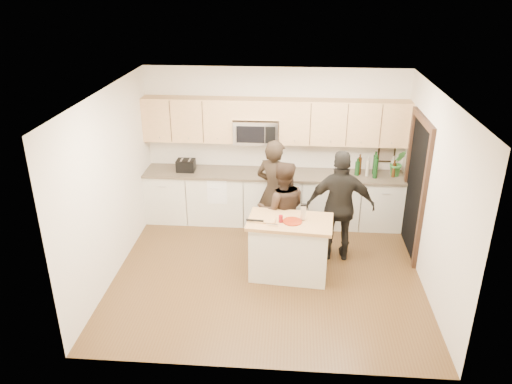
# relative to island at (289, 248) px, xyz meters

# --- Properties ---
(floor) EXTENTS (4.50, 4.50, 0.00)m
(floor) POSITION_rel_island_xyz_m (-0.32, 0.02, -0.45)
(floor) COLOR #52381C
(floor) RESTS_ON ground
(room_shell) EXTENTS (4.52, 4.02, 2.71)m
(room_shell) POSITION_rel_island_xyz_m (-0.32, 0.02, 1.28)
(room_shell) COLOR beige
(room_shell) RESTS_ON ground
(back_cabinetry) EXTENTS (4.50, 0.66, 0.94)m
(back_cabinetry) POSITION_rel_island_xyz_m (-0.32, 1.71, 0.02)
(back_cabinetry) COLOR beige
(back_cabinetry) RESTS_ON ground
(upper_cabinetry) EXTENTS (4.50, 0.33, 0.75)m
(upper_cabinetry) POSITION_rel_island_xyz_m (-0.28, 1.86, 1.39)
(upper_cabinetry) COLOR tan
(upper_cabinetry) RESTS_ON ground
(microwave) EXTENTS (0.76, 0.41, 0.40)m
(microwave) POSITION_rel_island_xyz_m (-0.63, 1.82, 1.20)
(microwave) COLOR silver
(microwave) RESTS_ON ground
(doorway) EXTENTS (0.06, 1.25, 2.20)m
(doorway) POSITION_rel_island_xyz_m (1.91, 0.92, 0.70)
(doorway) COLOR black
(doorway) RESTS_ON ground
(framed_picture) EXTENTS (0.30, 0.03, 0.38)m
(framed_picture) POSITION_rel_island_xyz_m (1.63, 2.01, 0.83)
(framed_picture) COLOR black
(framed_picture) RESTS_ON ground
(dish_towel) EXTENTS (0.34, 0.60, 0.48)m
(dish_towel) POSITION_rel_island_xyz_m (-1.27, 1.52, 0.35)
(dish_towel) COLOR white
(dish_towel) RESTS_ON ground
(island) EXTENTS (1.26, 0.80, 0.90)m
(island) POSITION_rel_island_xyz_m (0.00, 0.00, 0.00)
(island) COLOR beige
(island) RESTS_ON ground
(red_plate) EXTENTS (0.28, 0.28, 0.02)m
(red_plate) POSITION_rel_island_xyz_m (0.03, -0.05, 0.45)
(red_plate) COLOR maroon
(red_plate) RESTS_ON island
(box_grater) EXTENTS (0.09, 0.06, 0.23)m
(box_grater) POSITION_rel_island_xyz_m (0.18, 0.03, 0.58)
(box_grater) COLOR silver
(box_grater) RESTS_ON red_plate
(drink_glass) EXTENTS (0.06, 0.06, 0.10)m
(drink_glass) POSITION_rel_island_xyz_m (-0.13, -0.06, 0.50)
(drink_glass) COLOR maroon
(drink_glass) RESTS_ON island
(cutting_board) EXTENTS (0.30, 0.18, 0.02)m
(cutting_board) POSITION_rel_island_xyz_m (-0.36, -0.06, 0.46)
(cutting_board) COLOR #AB8647
(cutting_board) RESTS_ON island
(tongs) EXTENTS (0.25, 0.05, 0.02)m
(tongs) POSITION_rel_island_xyz_m (-0.50, -0.10, 0.47)
(tongs) COLOR black
(tongs) RESTS_ON cutting_board
(knife) EXTENTS (0.17, 0.03, 0.01)m
(knife) POSITION_rel_island_xyz_m (-0.25, -0.19, 0.47)
(knife) COLOR silver
(knife) RESTS_ON cutting_board
(toaster) EXTENTS (0.31, 0.24, 0.21)m
(toaster) POSITION_rel_island_xyz_m (-1.85, 1.69, 0.59)
(toaster) COLOR black
(toaster) RESTS_ON back_cabinetry
(bottle_cluster) EXTENTS (0.69, 0.28, 0.41)m
(bottle_cluster) POSITION_rel_island_xyz_m (1.39, 1.73, 0.66)
(bottle_cluster) COLOR black
(bottle_cluster) RESTS_ON back_cabinetry
(orchid) EXTENTS (0.28, 0.24, 0.46)m
(orchid) POSITION_rel_island_xyz_m (1.78, 1.74, 0.72)
(orchid) COLOR #33762F
(orchid) RESTS_ON back_cabinetry
(woman_left) EXTENTS (0.76, 0.66, 1.76)m
(woman_left) POSITION_rel_island_xyz_m (-0.27, 1.03, 0.42)
(woman_left) COLOR black
(woman_left) RESTS_ON ground
(woman_center) EXTENTS (0.83, 0.68, 1.58)m
(woman_center) POSITION_rel_island_xyz_m (-0.13, 0.55, 0.33)
(woman_center) COLOR black
(woman_center) RESTS_ON ground
(woman_right) EXTENTS (1.04, 0.43, 1.77)m
(woman_right) POSITION_rel_island_xyz_m (0.75, 0.55, 0.43)
(woman_right) COLOR black
(woman_right) RESTS_ON ground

